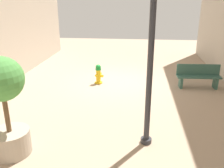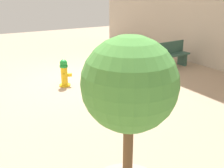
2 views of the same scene
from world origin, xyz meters
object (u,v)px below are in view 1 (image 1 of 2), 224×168
object	(u,v)px
bench_near	(198,76)
planter_tree	(5,102)
fire_hydrant	(98,74)
street_lamp	(151,48)

from	to	relation	value
bench_near	planter_tree	distance (m)	7.46
bench_near	planter_tree	bearing A→B (deg)	43.62
planter_tree	fire_hydrant	bearing A→B (deg)	-103.48
bench_near	street_lamp	size ratio (longest dim) A/B	0.45
fire_hydrant	bench_near	world-z (taller)	bench_near
planter_tree	street_lamp	distance (m)	3.46
planter_tree	street_lamp	xyz separation A→B (m)	(-3.18, -0.79, 1.11)
fire_hydrant	street_lamp	distance (m)	5.21
planter_tree	street_lamp	bearing A→B (deg)	-166.08
fire_hydrant	bench_near	size ratio (longest dim) A/B	0.47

